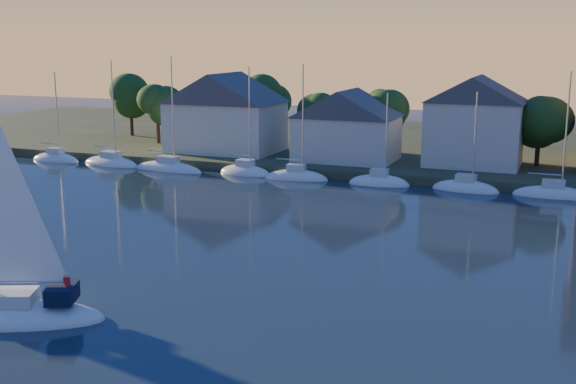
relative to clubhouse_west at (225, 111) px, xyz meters
The scene contains 8 objects.
shoreline_land 28.43m from the clubhouse_west, 37.69° to the left, with size 160.00×50.00×2.00m, color #2F3821.
wooden_dock 23.56m from the clubhouse_west, 15.26° to the right, with size 120.00×3.00×1.00m, color brown.
clubhouse_west is the anchor object (origin of this frame).
clubhouse_centre 16.05m from the clubhouse_west, ahead, with size 11.55×8.40×8.08m.
clubhouse_east 30.02m from the clubhouse_west, ahead, with size 10.50×8.40×9.80m.
tree_line 24.55m from the clubhouse_west, 11.77° to the left, with size 93.40×5.40×8.90m.
moored_fleet 14.67m from the clubhouse_west, 41.98° to the right, with size 63.50×2.40×12.05m.
hero_sailboat 53.60m from the clubhouse_west, 75.67° to the right, with size 10.64×6.96×15.60m.
Camera 1 is at (18.27, -21.81, 14.71)m, focal length 45.00 mm.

